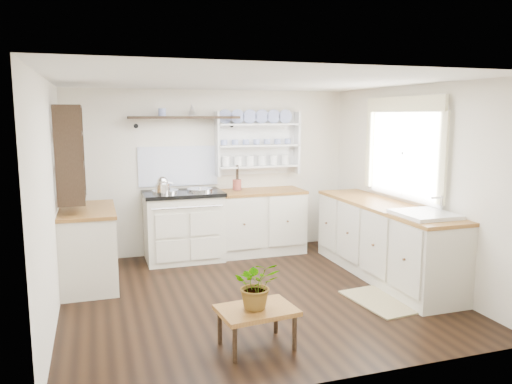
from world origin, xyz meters
TOP-DOWN VIEW (x-y plane):
  - floor at (0.00, 0.00)m, footprint 4.00×3.80m
  - wall_back at (0.00, 1.90)m, footprint 4.00×0.02m
  - wall_right at (2.00, 0.00)m, footprint 0.02×3.80m
  - wall_left at (-2.00, 0.00)m, footprint 0.02×3.80m
  - ceiling at (0.00, 0.00)m, footprint 4.00×3.80m
  - window at (1.95, 0.15)m, footprint 0.08×1.55m
  - aga_cooker at (-0.48, 1.57)m, footprint 1.05×0.73m
  - back_cabinets at (0.60, 1.60)m, footprint 1.27×0.63m
  - right_cabinets at (1.70, 0.10)m, footprint 0.62×2.43m
  - belfast_sink at (1.70, -0.65)m, footprint 0.55×0.60m
  - left_cabinets at (-1.70, 0.90)m, footprint 0.62×1.13m
  - plate_rack at (0.65, 1.86)m, footprint 1.20×0.22m
  - high_shelf at (-0.40, 1.78)m, footprint 1.50×0.29m
  - left_shelving at (-1.84, 0.90)m, footprint 0.28×0.80m
  - kettle at (-0.76, 1.45)m, footprint 0.19×0.19m
  - utensil_crock at (0.30, 1.68)m, footprint 0.12×0.12m
  - center_table at (-0.34, -1.20)m, footprint 0.68×0.52m
  - potted_plant at (-0.34, -1.20)m, footprint 0.43×0.39m
  - floor_rug at (1.24, -0.63)m, footprint 0.64×0.90m

SIDE VIEW (x-z plane):
  - floor at x=0.00m, z-range -0.01..0.01m
  - floor_rug at x=1.24m, z-range 0.00..0.02m
  - center_table at x=-0.34m, z-range 0.13..0.47m
  - right_cabinets at x=1.70m, z-range 0.01..0.91m
  - left_cabinets at x=-1.70m, z-range 0.01..0.91m
  - back_cabinets at x=0.60m, z-range 0.01..0.91m
  - aga_cooker at x=-0.48m, z-range -0.01..0.96m
  - potted_plant at x=-0.34m, z-range 0.35..0.77m
  - belfast_sink at x=1.70m, z-range 0.58..1.03m
  - utensil_crock at x=0.30m, z-range 0.91..1.05m
  - kettle at x=-0.76m, z-range 0.93..1.16m
  - wall_back at x=0.00m, z-range 0.00..2.30m
  - wall_right at x=2.00m, z-range 0.00..2.30m
  - wall_left at x=-2.00m, z-range 0.00..2.30m
  - left_shelving at x=-1.84m, z-range 1.02..2.08m
  - plate_rack at x=0.65m, z-range 1.11..2.01m
  - window at x=1.95m, z-range 0.95..2.17m
  - high_shelf at x=-0.40m, z-range 1.83..1.99m
  - ceiling at x=0.00m, z-range 2.29..2.30m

